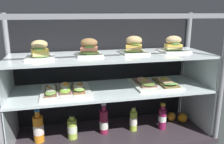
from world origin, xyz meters
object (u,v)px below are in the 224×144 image
at_px(juice_bottle_front_fourth, 104,122).
at_px(juice_bottle_back_center, 133,120).
at_px(plated_roll_sandwich_far_right, 89,49).
at_px(juice_bottle_front_right_end, 162,118).
at_px(orange_fruit_near_left_post, 183,118).
at_px(juice_bottle_back_left, 38,128).
at_px(open_sandwich_tray_far_left, 65,90).
at_px(juice_bottle_back_right, 72,128).
at_px(plated_roll_sandwich_near_right_corner, 40,52).
at_px(open_sandwich_tray_mid_left, 155,83).
at_px(plated_roll_sandwich_mid_right, 173,46).
at_px(orange_fruit_beside_bottles, 171,117).
at_px(plated_roll_sandwich_near_left_corner, 134,47).

relative_size(juice_bottle_front_fourth, juice_bottle_back_center, 1.22).
distance_m(plated_roll_sandwich_far_right, juice_bottle_front_right_end, 0.80).
distance_m(juice_bottle_front_fourth, orange_fruit_near_left_post, 0.68).
bearing_deg(juice_bottle_back_left, open_sandwich_tray_far_left, -3.61).
bearing_deg(plated_roll_sandwich_far_right, juice_bottle_back_right, -174.14).
bearing_deg(plated_roll_sandwich_near_right_corner, open_sandwich_tray_mid_left, 1.92).
relative_size(open_sandwich_tray_mid_left, juice_bottle_back_right, 1.81).
xyz_separation_m(plated_roll_sandwich_mid_right, orange_fruit_beside_bottles, (0.06, 0.06, -0.62)).
xyz_separation_m(juice_bottle_back_right, juice_bottle_back_center, (0.47, 0.01, 0.01)).
xyz_separation_m(open_sandwich_tray_mid_left, juice_bottle_front_right_end, (0.07, -0.02, -0.29)).
relative_size(juice_bottle_back_center, orange_fruit_near_left_post, 2.61).
bearing_deg(plated_roll_sandwich_near_right_corner, plated_roll_sandwich_far_right, 6.01).
height_order(plated_roll_sandwich_near_left_corner, juice_bottle_back_center, plated_roll_sandwich_near_left_corner).
bearing_deg(juice_bottle_back_right, juice_bottle_front_right_end, -0.97).
relative_size(plated_roll_sandwich_mid_right, juice_bottle_back_right, 1.09).
relative_size(plated_roll_sandwich_mid_right, juice_bottle_front_right_end, 0.97).
height_order(plated_roll_sandwich_near_right_corner, orange_fruit_near_left_post, plated_roll_sandwich_near_right_corner).
bearing_deg(orange_fruit_near_left_post, juice_bottle_front_fourth, -177.54).
distance_m(open_sandwich_tray_mid_left, orange_fruit_beside_bottles, 0.41).
height_order(juice_bottle_back_left, juice_bottle_front_right_end, juice_bottle_back_left).
xyz_separation_m(plated_roll_sandwich_near_right_corner, juice_bottle_front_right_end, (0.89, 0.01, -0.56)).
bearing_deg(plated_roll_sandwich_far_right, plated_roll_sandwich_near_left_corner, 2.95).
relative_size(plated_roll_sandwich_mid_right, juice_bottle_front_fourth, 0.84).
relative_size(plated_roll_sandwich_near_right_corner, juice_bottle_back_center, 0.90).
bearing_deg(plated_roll_sandwich_far_right, juice_bottle_front_fourth, 4.82).
distance_m(plated_roll_sandwich_near_left_corner, juice_bottle_back_right, 0.75).
xyz_separation_m(open_sandwich_tray_mid_left, orange_fruit_near_left_post, (0.28, 0.04, -0.34)).
bearing_deg(orange_fruit_beside_bottles, juice_bottle_front_fourth, -172.48).
relative_size(plated_roll_sandwich_near_right_corner, juice_bottle_back_right, 0.96).
relative_size(plated_roll_sandwich_near_left_corner, juice_bottle_back_left, 0.76).
height_order(juice_bottle_back_right, orange_fruit_beside_bottles, juice_bottle_back_right).
bearing_deg(plated_roll_sandwich_mid_right, juice_bottle_back_left, -178.06).
xyz_separation_m(open_sandwich_tray_mid_left, juice_bottle_back_center, (-0.17, 0.01, -0.30)).
xyz_separation_m(juice_bottle_back_center, juice_bottle_front_right_end, (0.23, -0.03, 0.01)).
bearing_deg(open_sandwich_tray_far_left, juice_bottle_back_right, 4.72).
height_order(open_sandwich_tray_far_left, juice_bottle_front_fourth, open_sandwich_tray_far_left).
distance_m(plated_roll_sandwich_near_right_corner, juice_bottle_back_left, 0.56).
xyz_separation_m(juice_bottle_back_left, juice_bottle_front_right_end, (0.94, -0.02, -0.01)).
xyz_separation_m(juice_bottle_front_fourth, orange_fruit_beside_bottles, (0.60, 0.08, -0.06)).
bearing_deg(orange_fruit_near_left_post, orange_fruit_beside_bottles, 147.07).
bearing_deg(orange_fruit_near_left_post, plated_roll_sandwich_far_right, -177.24).
xyz_separation_m(plated_roll_sandwich_far_right, plated_roll_sandwich_mid_right, (0.65, 0.03, -0.00)).
xyz_separation_m(plated_roll_sandwich_near_right_corner, juice_bottle_back_right, (0.18, 0.02, -0.58)).
distance_m(plated_roll_sandwich_near_left_corner, juice_bottle_front_fourth, 0.61).
relative_size(juice_bottle_front_fourth, orange_fruit_near_left_post, 3.17).
height_order(plated_roll_sandwich_far_right, open_sandwich_tray_mid_left, plated_roll_sandwich_far_right).
distance_m(juice_bottle_front_fourth, juice_bottle_back_center, 0.23).
bearing_deg(orange_fruit_beside_bottles, juice_bottle_back_left, -175.10).
relative_size(juice_bottle_back_left, orange_fruit_near_left_post, 3.19).
relative_size(open_sandwich_tray_far_left, juice_bottle_back_left, 1.38).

